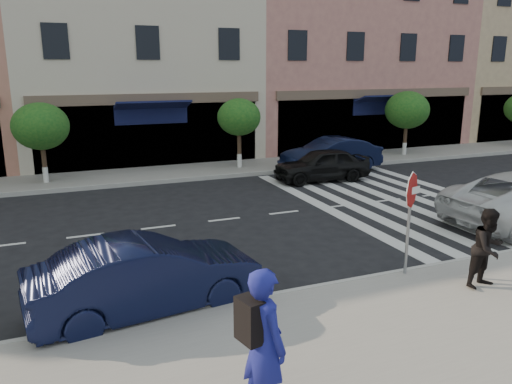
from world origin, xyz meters
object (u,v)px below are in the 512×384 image
Objects in this scene: car_far_mid at (322,165)px; car_near_mid at (148,276)px; stop_sign at (411,200)px; car_far_right at (331,155)px; photographer at (264,344)px; walker at (488,248)px.

car_near_mid is at bearing -40.98° from car_far_mid.
car_far_right is at bearing 53.60° from stop_sign.
stop_sign is 1.12× the size of photographer.
walker is at bearing -112.92° from car_near_mid.
stop_sign reaches higher than car_far_mid.
car_far_mid is at bearing 70.17° from walker.
walker reaches higher than car_far_right.
walker is 10.60m from car_far_mid.
walker is 0.36× the size of car_far_right.
stop_sign is at bearing -104.48° from car_near_mid.
walker is at bearing -18.23° from car_far_right.
car_near_mid reaches higher than car_far_mid.
car_far_mid is (8.54, 8.60, -0.05)m from car_near_mid.
car_far_right is at bearing 142.67° from car_far_mid.
walker is (1.07, -1.13, -0.84)m from stop_sign.
car_far_mid is at bearing 57.35° from stop_sign.
stop_sign is 1.77m from walker.
stop_sign reaches higher than walker.
walker is at bearing -60.42° from stop_sign.
car_near_mid is at bearing -1.14° from photographer.
car_far_right reaches higher than car_near_mid.
walker reaches higher than car_near_mid.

